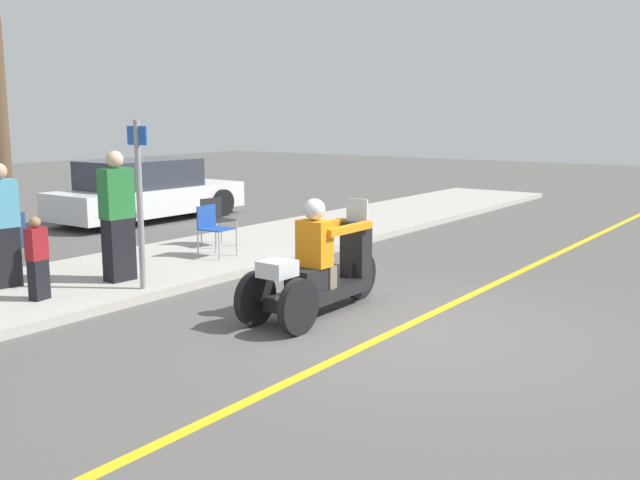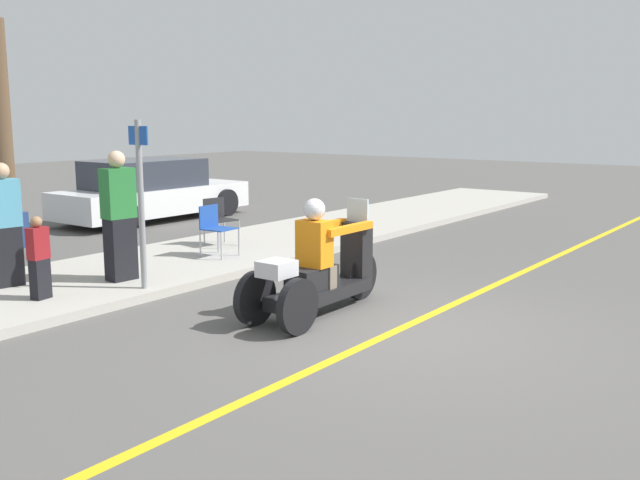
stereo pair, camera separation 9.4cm
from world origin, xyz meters
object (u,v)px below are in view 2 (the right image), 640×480
at_px(folding_chair_set_back, 215,225).
at_px(tree_trunk, 3,150).
at_px(parked_car_lot_left, 151,191).
at_px(motorcycle_trike, 320,273).
at_px(spectator_with_child, 119,218).
at_px(folding_chair_curbside, 218,216).
at_px(street_sign, 141,198).
at_px(spectator_mid_group, 39,259).
at_px(spectator_far_back, 5,227).

height_order(folding_chair_set_back, tree_trunk, tree_trunk).
bearing_deg(parked_car_lot_left, motorcycle_trike, -117.05).
distance_m(spectator_with_child, folding_chair_set_back, 2.06).
height_order(spectator_with_child, parked_car_lot_left, spectator_with_child).
xyz_separation_m(folding_chair_curbside, street_sign, (-2.91, -1.52, 0.69)).
height_order(spectator_mid_group, folding_chair_curbside, spectator_mid_group).
relative_size(spectator_with_child, folding_chair_set_back, 2.18).
xyz_separation_m(motorcycle_trike, spectator_with_child, (-0.60, 2.98, 0.47)).
bearing_deg(folding_chair_set_back, street_sign, -158.59).
bearing_deg(parked_car_lot_left, spectator_with_child, -133.51).
height_order(folding_chair_curbside, street_sign, street_sign).
distance_m(spectator_mid_group, folding_chair_curbside, 4.15).
bearing_deg(tree_trunk, street_sign, -73.85).
height_order(spectator_mid_group, tree_trunk, tree_trunk).
bearing_deg(motorcycle_trike, spectator_far_back, 113.91).
relative_size(spectator_far_back, parked_car_lot_left, 0.36).
relative_size(spectator_mid_group, parked_car_lot_left, 0.23).
relative_size(motorcycle_trike, folding_chair_set_back, 2.85).
distance_m(folding_chair_set_back, tree_trunk, 3.32).
xyz_separation_m(motorcycle_trike, tree_trunk, (-1.36, 4.48, 1.39)).
relative_size(spectator_with_child, parked_car_lot_left, 0.39).
relative_size(spectator_with_child, folding_chair_curbside, 2.18).
bearing_deg(folding_chair_set_back, spectator_far_back, 167.02).
bearing_deg(folding_chair_curbside, spectator_far_back, 179.31).
xyz_separation_m(spectator_with_child, street_sign, (-0.13, -0.64, 0.34)).
distance_m(spectator_with_child, tree_trunk, 1.91).
bearing_deg(street_sign, parked_car_lot_left, 49.21).
bearing_deg(spectator_far_back, tree_trunk, 57.06).
distance_m(motorcycle_trike, spectator_with_child, 3.08).
bearing_deg(folding_chair_set_back, folding_chair_curbside, 41.66).
relative_size(spectator_far_back, street_sign, 0.75).
distance_m(folding_chair_curbside, parked_car_lot_left, 4.37).
bearing_deg(folding_chair_curbside, street_sign, -152.43).
xyz_separation_m(spectator_far_back, spectator_mid_group, (-0.14, -0.98, -0.29)).
relative_size(spectator_mid_group, street_sign, 0.47).
bearing_deg(tree_trunk, motorcycle_trike, -73.13).
relative_size(folding_chair_set_back, parked_car_lot_left, 0.18).
xyz_separation_m(motorcycle_trike, spectator_far_back, (-1.73, 3.91, 0.41)).
distance_m(motorcycle_trike, tree_trunk, 4.89).
bearing_deg(tree_trunk, folding_chair_curbside, -9.99).
distance_m(motorcycle_trike, street_sign, 2.59).
height_order(spectator_mid_group, parked_car_lot_left, parked_car_lot_left).
bearing_deg(street_sign, tree_trunk, 106.15).
bearing_deg(spectator_far_back, folding_chair_curbside, -0.69).
relative_size(spectator_far_back, spectator_with_child, 0.92).
bearing_deg(street_sign, spectator_far_back, 122.35).
bearing_deg(folding_chair_set_back, parked_car_lot_left, 60.90).
bearing_deg(spectator_with_child, folding_chair_curbside, 17.59).
distance_m(spectator_with_child, folding_chair_curbside, 2.94).
xyz_separation_m(spectator_with_child, parked_car_lot_left, (4.60, 4.85, -0.32)).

